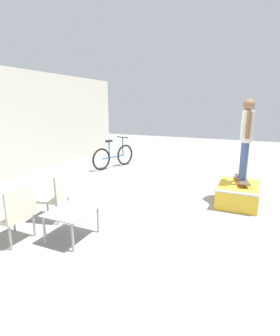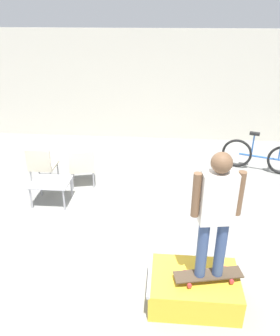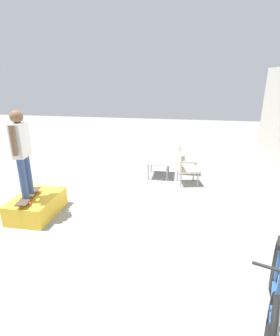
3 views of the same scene
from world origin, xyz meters
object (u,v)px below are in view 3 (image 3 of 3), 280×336
at_px(bicycle, 274,291).
at_px(coffee_table, 159,163).
at_px(patio_chair_left, 185,157).
at_px(skateboard_on_ramp, 29,196).
at_px(patio_chair_right, 185,167).
at_px(skate_ramp_box, 37,205).
at_px(person_skater, 21,148).

bearing_deg(bicycle, coffee_table, -139.36).
xyz_separation_m(patio_chair_left, bicycle, (4.80, 1.07, -0.10)).
xyz_separation_m(skateboard_on_ramp, patio_chair_right, (-2.33, 2.97, -0.01)).
distance_m(coffee_table, bicycle, 4.73).
distance_m(skate_ramp_box, skateboard_on_ramp, 0.33).
height_order(skateboard_on_ramp, coffee_table, skateboard_on_ramp).
bearing_deg(coffee_table, skateboard_on_ramp, -39.11).
bearing_deg(bicycle, person_skater, -93.18).
bearing_deg(skate_ramp_box, coffee_table, 139.74).
bearing_deg(skateboard_on_ramp, bicycle, 56.48).
distance_m(skate_ramp_box, patio_chair_left, 4.22).
bearing_deg(patio_chair_left, patio_chair_right, -179.89).
bearing_deg(bicycle, patio_chair_right, -146.29).
distance_m(skateboard_on_ramp, patio_chair_right, 3.77).
bearing_deg(patio_chair_left, bicycle, -167.47).
bearing_deg(patio_chair_left, coffee_table, 120.91).
bearing_deg(patio_chair_right, patio_chair_left, -12.99).
height_order(skate_ramp_box, bicycle, bicycle).
relative_size(skateboard_on_ramp, patio_chair_left, 1.02).
bearing_deg(patio_chair_right, bicycle, -177.94).
bearing_deg(skate_ramp_box, bicycle, 66.15).
relative_size(coffee_table, patio_chair_left, 0.86).
bearing_deg(coffee_table, bicycle, 22.14).
distance_m(coffee_table, patio_chair_left, 0.83).
height_order(skateboard_on_ramp, patio_chair_left, patio_chair_left).
bearing_deg(person_skater, skate_ramp_box, 156.32).
height_order(person_skater, patio_chair_right, person_skater).
height_order(person_skater, bicycle, person_skater).
height_order(coffee_table, patio_chair_right, patio_chair_right).
xyz_separation_m(skate_ramp_box, skateboard_on_ramp, (0.16, -0.04, 0.28)).
xyz_separation_m(patio_chair_right, bicycle, (3.93, 1.07, -0.10)).
height_order(skate_ramp_box, patio_chair_right, patio_chair_right).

